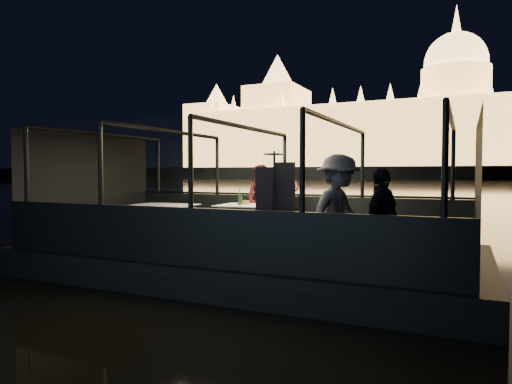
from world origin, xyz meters
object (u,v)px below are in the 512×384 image
at_px(chair_port_left, 259,216).
at_px(coat_stand, 274,208).
at_px(dining_table_central, 254,223).
at_px(dining_table_aft, 164,219).
at_px(chair_port_right, 284,219).
at_px(passenger_dark, 382,215).
at_px(wine_bottle, 240,198).
at_px(person_man_maroon, 262,203).
at_px(passenger_stripe, 339,213).
at_px(person_woman_coral, 286,204).

xyz_separation_m(chair_port_left, coat_stand, (1.57, -2.90, 0.45)).
distance_m(dining_table_central, chair_port_left, 0.76).
distance_m(dining_table_aft, chair_port_right, 2.72).
bearing_deg(chair_port_right, dining_table_aft, -157.18).
distance_m(dining_table_aft, passenger_dark, 5.49).
relative_size(dining_table_aft, wine_bottle, 4.27).
relative_size(person_man_maroon, passenger_stripe, 0.95).
distance_m(chair_port_right, person_woman_coral, 0.47).
distance_m(person_man_maroon, passenger_stripe, 3.97).
xyz_separation_m(chair_port_right, person_man_maroon, (-0.67, 0.34, 0.30)).
height_order(dining_table_aft, coat_stand, coat_stand).
bearing_deg(coat_stand, person_woman_coral, 107.61).
xyz_separation_m(dining_table_central, passenger_stripe, (2.37, -2.17, 0.47)).
height_order(person_man_maroon, wine_bottle, person_man_maroon).
distance_m(dining_table_aft, chair_port_left, 2.14).
bearing_deg(dining_table_central, person_man_maroon, 102.53).
bearing_deg(person_woman_coral, dining_table_aft, -152.46).
height_order(person_woman_coral, passenger_stripe, passenger_stripe).
relative_size(dining_table_central, dining_table_aft, 1.06).
bearing_deg(passenger_dark, person_woman_coral, -122.74).
relative_size(dining_table_central, coat_stand, 0.82).
relative_size(chair_port_right, coat_stand, 0.51).
bearing_deg(passenger_stripe, passenger_dark, -63.57).
distance_m(dining_table_aft, passenger_stripe, 4.96).
relative_size(dining_table_central, passenger_dark, 0.96).
xyz_separation_m(dining_table_central, passenger_dark, (2.97, -2.10, 0.47)).
relative_size(dining_table_aft, coat_stand, 0.77).
height_order(dining_table_aft, wine_bottle, wine_bottle).
relative_size(coat_stand, person_woman_coral, 1.05).
xyz_separation_m(chair_port_right, wine_bottle, (-0.71, -0.70, 0.47)).
bearing_deg(passenger_dark, dining_table_aft, -94.27).
bearing_deg(dining_table_central, chair_port_right, 47.69).
xyz_separation_m(dining_table_aft, passenger_stripe, (4.52, -1.99, 0.47)).
relative_size(chair_port_left, passenger_stripe, 0.47).
bearing_deg(passenger_stripe, person_man_maroon, 60.38).
distance_m(passenger_stripe, passenger_dark, 0.60).
relative_size(person_woman_coral, passenger_stripe, 0.98).
distance_m(dining_table_central, chair_port_right, 0.71).
bearing_deg(chair_port_right, passenger_dark, -38.52).
distance_m(dining_table_aft, person_man_maroon, 2.25).
height_order(chair_port_right, coat_stand, coat_stand).
bearing_deg(passenger_dark, coat_stand, -70.99).
height_order(chair_port_right, passenger_dark, passenger_dark).
bearing_deg(dining_table_aft, wine_bottle, -0.17).
height_order(chair_port_right, passenger_stripe, passenger_stripe).
bearing_deg(passenger_dark, passenger_stripe, -67.38).
height_order(dining_table_aft, person_man_maroon, person_man_maroon).
bearing_deg(dining_table_aft, chair_port_left, 24.89).
bearing_deg(person_woman_coral, chair_port_left, -161.38).
bearing_deg(coat_stand, dining_table_aft, 150.31).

